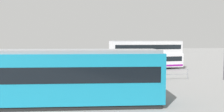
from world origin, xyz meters
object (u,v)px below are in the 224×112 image
at_px(pedestrian_near_railing, 125,72).
at_px(pedestrian_crossing, 152,74).
at_px(info_sign, 99,66).
at_px(double_decker_bus, 146,55).
at_px(tram_yellow, 39,76).

height_order(pedestrian_near_railing, pedestrian_crossing, pedestrian_near_railing).
bearing_deg(pedestrian_near_railing, info_sign, -15.11).
distance_m(double_decker_bus, info_sign, 10.70).
height_order(double_decker_bus, pedestrian_near_railing, double_decker_bus).
distance_m(tram_yellow, pedestrian_near_railing, 8.39).
relative_size(double_decker_bus, tram_yellow, 0.68).
distance_m(double_decker_bus, pedestrian_near_railing, 9.87).
xyz_separation_m(pedestrian_near_railing, pedestrian_crossing, (-2.25, 0.83, -0.12)).
xyz_separation_m(double_decker_bus, tram_yellow, (11.43, 13.67, -0.26)).
bearing_deg(pedestrian_near_railing, tram_yellow, 37.78).
height_order(tram_yellow, info_sign, tram_yellow).
xyz_separation_m(pedestrian_crossing, info_sign, (4.62, -1.47, 0.66)).
relative_size(double_decker_bus, pedestrian_crossing, 6.28).
bearing_deg(pedestrian_near_railing, pedestrian_crossing, 159.77).
bearing_deg(tram_yellow, pedestrian_crossing, -154.14).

